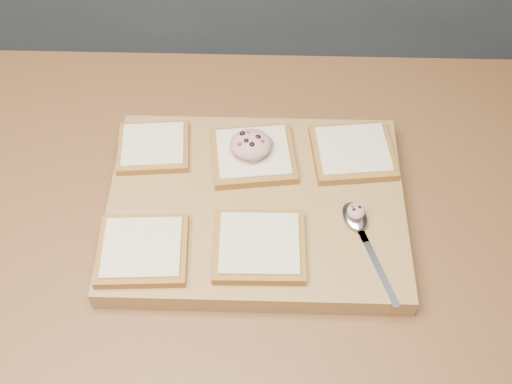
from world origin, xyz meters
TOP-DOWN VIEW (x-y plane):
  - island_counter at (0.00, 0.00)m, footprint 2.00×0.80m
  - cutting_board at (-0.09, 0.04)m, footprint 0.44×0.34m
  - bread_far_left at (-0.26, 0.13)m, footprint 0.12×0.11m
  - bread_far_center at (-0.10, 0.12)m, footprint 0.14×0.13m
  - bread_far_right at (0.06, 0.13)m, footprint 0.14×0.13m
  - bread_near_left at (-0.25, -0.06)m, footprint 0.13×0.12m
  - bread_near_center at (-0.09, -0.05)m, footprint 0.13×0.12m
  - tuna_salad_dollop at (-0.10, 0.12)m, footprint 0.06×0.06m
  - spoon at (0.05, -0.01)m, footprint 0.08×0.17m
  - spoon_salad at (0.05, 0.00)m, footprint 0.03×0.03m

SIDE VIEW (x-z plane):
  - island_counter at x=0.00m, z-range 0.00..0.90m
  - cutting_board at x=-0.09m, z-range 0.90..0.94m
  - spoon at x=0.05m, z-range 0.93..0.95m
  - bread_far_left at x=-0.26m, z-range 0.93..0.95m
  - bread_near_left at x=-0.25m, z-range 0.93..0.95m
  - bread_far_right at x=0.06m, z-range 0.93..0.95m
  - bread_far_center at x=-0.10m, z-range 0.93..0.95m
  - bread_near_center at x=-0.09m, z-range 0.93..0.95m
  - spoon_salad at x=0.05m, z-range 0.95..0.96m
  - tuna_salad_dollop at x=-0.10m, z-range 0.95..0.98m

